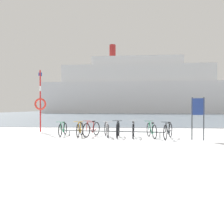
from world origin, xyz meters
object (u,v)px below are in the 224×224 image
Objects in this scene: bicycle_6 at (151,130)px; bicycle_0 at (63,129)px; bicycle_3 at (107,130)px; info_sign at (198,111)px; bicycle_1 at (80,129)px; bicycle_7 at (168,131)px; rescue_post at (40,102)px; ferry_ship at (140,90)px; bicycle_2 at (92,129)px; bicycle_5 at (133,130)px; bicycle_4 at (118,129)px.

bicycle_0 is at bearing 174.03° from bicycle_6.
bicycle_3 is 4.38m from info_sign.
bicycle_7 reaches higher than bicycle_1.
bicycle_6 reaches higher than bicycle_3.
rescue_post is (-7.19, 2.75, 1.41)m from bicycle_7.
ferry_ship is at bearing 88.56° from bicycle_7.
bicycle_2 is 1.00× the size of bicycle_7.
bicycle_5 reaches higher than bicycle_0.
bicycle_2 is at bearing 7.55° from bicycle_1.
bicycle_1 is 3.90m from rescue_post.
bicycle_1 is at bearing 176.00° from bicycle_6.
bicycle_0 is 0.46× the size of rescue_post.
bicycle_0 is 1.03× the size of bicycle_2.
info_sign is at bearing -12.19° from bicycle_2.
ferry_ship reaches higher than bicycle_6.
ferry_ship is (5.12, 54.86, 6.06)m from bicycle_2.
rescue_post is (-8.43, 3.20, 0.48)m from info_sign.
bicycle_3 is 0.98× the size of bicycle_6.
bicycle_0 is 3.12m from rescue_post.
info_sign is (3.62, -0.82, 0.92)m from bicycle_4.
rescue_post is at bearing 153.68° from bicycle_4.
bicycle_4 is (0.57, -0.07, 0.02)m from bicycle_3.
bicycle_3 is at bearing 171.66° from bicycle_7.
bicycle_0 is at bearing 171.90° from bicycle_3.
ferry_ship reaches higher than bicycle_3.
bicycle_4 is at bearing 171.26° from bicycle_7.
bicycle_4 reaches higher than bicycle_6.
rescue_post is (-4.25, 2.32, 1.42)m from bicycle_3.
bicycle_6 is 0.99× the size of bicycle_7.
bicycle_3 is at bearing -94.50° from ferry_ship.
rescue_post is at bearing -99.24° from ferry_ship.
bicycle_7 is 0.03× the size of ferry_ship.
info_sign reaches higher than bicycle_3.
info_sign reaches higher than bicycle_4.
bicycle_1 is 0.44× the size of rescue_post.
bicycle_5 is 1.04× the size of bicycle_6.
ferry_ship is (3.01, 55.18, 6.05)m from bicycle_5.
bicycle_7 is (0.75, -0.29, 0.01)m from bicycle_6.
ferry_ship reaches higher than bicycle_2.
bicycle_4 is 2.41m from bicycle_7.
ferry_ship reaches higher than info_sign.
bicycle_1 is at bearing -95.93° from ferry_ship.
info_sign is (1.24, -0.46, 0.93)m from bicycle_7.
bicycle_4 reaches higher than bicycle_2.
bicycle_6 is 2.32m from info_sign.
bicycle_0 is 0.89× the size of info_sign.
bicycle_0 is 6.67m from info_sign.
bicycle_1 is 1.37m from bicycle_3.
bicycle_3 is at bearing -4.47° from bicycle_1.
bicycle_0 is at bearing -45.70° from rescue_post.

